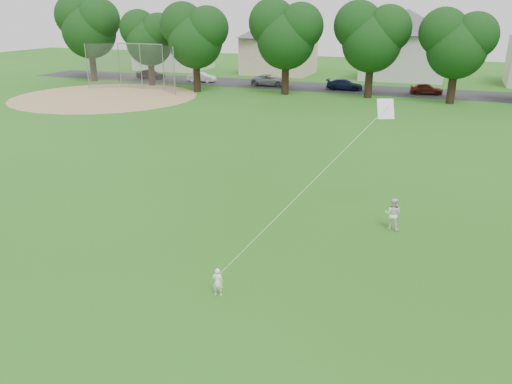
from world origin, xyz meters
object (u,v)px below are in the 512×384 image
at_px(older_boy, 393,214).
at_px(kite, 312,182).
at_px(baseball_backstop, 138,67).
at_px(toddler, 218,282).

height_order(older_boy, kite, kite).
relative_size(older_boy, kite, 0.14).
bearing_deg(older_boy, baseball_backstop, -38.11).
xyz_separation_m(toddler, kite, (1.79, 3.88, 2.15)).
bearing_deg(toddler, baseball_backstop, -64.41).
bearing_deg(toddler, older_boy, -133.26).
xyz_separation_m(kite, baseball_backstop, (-27.22, 30.31, -0.24)).
distance_m(toddler, kite, 4.78).
relative_size(toddler, older_boy, 0.70).
relative_size(older_boy, baseball_backstop, 0.12).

